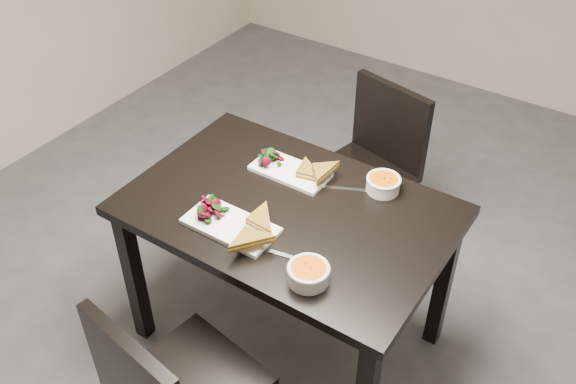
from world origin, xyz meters
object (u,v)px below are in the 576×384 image
(chair_far, at_px, (372,161))
(plate_near, at_px, (231,226))
(plate_far, at_px, (290,171))
(soup_bowl_near, at_px, (308,273))
(soup_bowl_far, at_px, (383,183))
(table, at_px, (288,226))

(chair_far, distance_m, plate_near, 1.02)
(chair_far, relative_size, plate_near, 2.50)
(chair_far, bearing_deg, plate_far, -85.22)
(soup_bowl_near, bearing_deg, plate_far, 129.18)
(soup_bowl_near, relative_size, soup_bowl_far, 1.05)
(table, distance_m, soup_bowl_far, 0.40)
(chair_far, distance_m, soup_bowl_far, 0.63)
(soup_bowl_near, bearing_deg, plate_near, 169.86)
(table, bearing_deg, soup_bowl_near, -46.39)
(table, distance_m, plate_near, 0.26)
(soup_bowl_near, height_order, plate_far, soup_bowl_near)
(table, relative_size, plate_near, 3.53)
(chair_far, bearing_deg, plate_near, -82.01)
(soup_bowl_far, bearing_deg, plate_far, -163.72)
(chair_far, height_order, plate_far, chair_far)
(table, distance_m, soup_bowl_near, 0.40)
(table, xyz_separation_m, plate_far, (-0.11, 0.18, 0.11))
(table, xyz_separation_m, soup_bowl_near, (0.26, -0.28, 0.13))
(soup_bowl_near, distance_m, soup_bowl_far, 0.56)
(table, bearing_deg, soup_bowl_far, 48.58)
(plate_near, xyz_separation_m, soup_bowl_near, (0.37, -0.07, 0.03))
(soup_bowl_far, bearing_deg, soup_bowl_near, -88.63)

